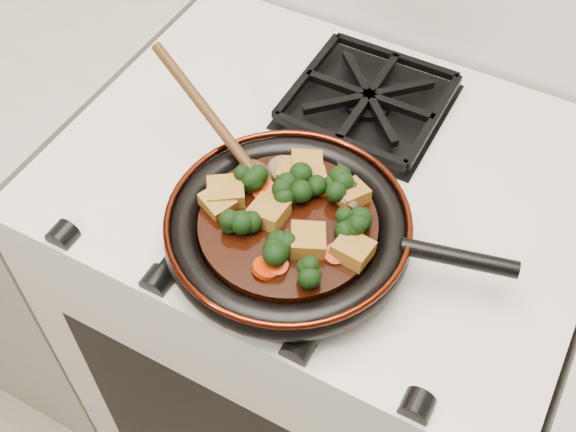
% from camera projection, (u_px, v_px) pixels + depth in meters
% --- Properties ---
extents(stove, '(0.76, 0.60, 0.90)m').
position_uv_depth(stove, '(317.00, 324.00, 1.39)').
color(stove, beige).
rests_on(stove, ground).
extents(burner_grate_front, '(0.23, 0.23, 0.03)m').
position_uv_depth(burner_grate_front, '(280.00, 229.00, 0.95)').
color(burner_grate_front, black).
rests_on(burner_grate_front, stove).
extents(burner_grate_back, '(0.23, 0.23, 0.03)m').
position_uv_depth(burner_grate_back, '(368.00, 100.00, 1.10)').
color(burner_grate_back, black).
rests_on(burner_grate_back, stove).
extents(skillet, '(0.43, 0.31, 0.05)m').
position_uv_depth(skillet, '(290.00, 229.00, 0.91)').
color(skillet, black).
rests_on(skillet, burner_grate_front).
extents(braising_sauce, '(0.23, 0.23, 0.02)m').
position_uv_depth(braising_sauce, '(288.00, 226.00, 0.90)').
color(braising_sauce, black).
rests_on(braising_sauce, skillet).
extents(tofu_cube_0, '(0.05, 0.05, 0.03)m').
position_uv_depth(tofu_cube_0, '(293.00, 171.00, 0.94)').
color(tofu_cube_0, olive).
rests_on(tofu_cube_0, braising_sauce).
extents(tofu_cube_1, '(0.05, 0.04, 0.03)m').
position_uv_depth(tofu_cube_1, '(269.00, 213.00, 0.89)').
color(tofu_cube_1, olive).
rests_on(tofu_cube_1, braising_sauce).
extents(tofu_cube_2, '(0.05, 0.05, 0.03)m').
position_uv_depth(tofu_cube_2, '(353.00, 250.00, 0.86)').
color(tofu_cube_2, olive).
rests_on(tofu_cube_2, braising_sauce).
extents(tofu_cube_3, '(0.06, 0.06, 0.03)m').
position_uv_depth(tofu_cube_3, '(226.00, 193.00, 0.91)').
color(tofu_cube_3, olive).
rests_on(tofu_cube_3, braising_sauce).
extents(tofu_cube_4, '(0.06, 0.05, 0.03)m').
position_uv_depth(tofu_cube_4, '(306.00, 165.00, 0.94)').
color(tofu_cube_4, olive).
rests_on(tofu_cube_4, braising_sauce).
extents(tofu_cube_5, '(0.05, 0.05, 0.02)m').
position_uv_depth(tofu_cube_5, '(312.00, 182.00, 0.93)').
color(tofu_cube_5, olive).
rests_on(tofu_cube_5, braising_sauce).
extents(tofu_cube_6, '(0.05, 0.05, 0.03)m').
position_uv_depth(tofu_cube_6, '(351.00, 194.00, 0.91)').
color(tofu_cube_6, olive).
rests_on(tofu_cube_6, braising_sauce).
extents(tofu_cube_7, '(0.06, 0.06, 0.03)m').
position_uv_depth(tofu_cube_7, '(308.00, 241.00, 0.87)').
color(tofu_cube_7, olive).
rests_on(tofu_cube_7, braising_sauce).
extents(tofu_cube_8, '(0.05, 0.05, 0.03)m').
position_uv_depth(tofu_cube_8, '(218.00, 203.00, 0.90)').
color(tofu_cube_8, olive).
rests_on(tofu_cube_8, braising_sauce).
extents(broccoli_floret_0, '(0.08, 0.09, 0.06)m').
position_uv_depth(broccoli_floret_0, '(293.00, 196.00, 0.91)').
color(broccoli_floret_0, black).
rests_on(broccoli_floret_0, braising_sauce).
extents(broccoli_floret_1, '(0.08, 0.08, 0.06)m').
position_uv_depth(broccoli_floret_1, '(249.00, 183.00, 0.92)').
color(broccoli_floret_1, black).
rests_on(broccoli_floret_1, braising_sauce).
extents(broccoli_floret_2, '(0.07, 0.07, 0.07)m').
position_uv_depth(broccoli_floret_2, '(351.00, 224.00, 0.88)').
color(broccoli_floret_2, black).
rests_on(broccoli_floret_2, braising_sauce).
extents(broccoli_floret_3, '(0.08, 0.09, 0.07)m').
position_uv_depth(broccoli_floret_3, '(243.00, 221.00, 0.88)').
color(broccoli_floret_3, black).
rests_on(broccoli_floret_3, braising_sauce).
extents(broccoli_floret_4, '(0.09, 0.09, 0.07)m').
position_uv_depth(broccoli_floret_4, '(272.00, 248.00, 0.86)').
color(broccoli_floret_4, black).
rests_on(broccoli_floret_4, braising_sauce).
extents(broccoli_floret_5, '(0.08, 0.07, 0.07)m').
position_uv_depth(broccoli_floret_5, '(306.00, 186.00, 0.92)').
color(broccoli_floret_5, black).
rests_on(broccoli_floret_5, braising_sauce).
extents(broccoli_floret_6, '(0.07, 0.08, 0.05)m').
position_uv_depth(broccoli_floret_6, '(340.00, 190.00, 0.92)').
color(broccoli_floret_6, black).
rests_on(broccoli_floret_6, braising_sauce).
extents(broccoli_floret_7, '(0.07, 0.08, 0.07)m').
position_uv_depth(broccoli_floret_7, '(313.00, 270.00, 0.84)').
color(broccoli_floret_7, black).
rests_on(broccoli_floret_7, braising_sauce).
extents(carrot_coin_0, '(0.03, 0.03, 0.02)m').
position_uv_depth(carrot_coin_0, '(276.00, 265.00, 0.85)').
color(carrot_coin_0, '#B32704').
rests_on(carrot_coin_0, braising_sauce).
extents(carrot_coin_1, '(0.03, 0.03, 0.02)m').
position_uv_depth(carrot_coin_1, '(335.00, 254.00, 0.86)').
color(carrot_coin_1, '#B32704').
rests_on(carrot_coin_1, braising_sauce).
extents(carrot_coin_2, '(0.03, 0.03, 0.02)m').
position_uv_depth(carrot_coin_2, '(265.00, 268.00, 0.85)').
color(carrot_coin_2, '#B32704').
rests_on(carrot_coin_2, braising_sauce).
extents(carrot_coin_3, '(0.03, 0.03, 0.02)m').
position_uv_depth(carrot_coin_3, '(263.00, 189.00, 0.92)').
color(carrot_coin_3, '#B32704').
rests_on(carrot_coin_3, braising_sauce).
extents(carrot_coin_4, '(0.03, 0.03, 0.01)m').
position_uv_depth(carrot_coin_4, '(221.00, 211.00, 0.90)').
color(carrot_coin_4, '#B32704').
rests_on(carrot_coin_4, braising_sauce).
extents(carrot_coin_5, '(0.03, 0.03, 0.02)m').
position_uv_depth(carrot_coin_5, '(325.00, 187.00, 0.92)').
color(carrot_coin_5, '#B32704').
rests_on(carrot_coin_5, braising_sauce).
extents(mushroom_slice_0, '(0.04, 0.04, 0.03)m').
position_uv_depth(mushroom_slice_0, '(281.00, 170.00, 0.94)').
color(mushroom_slice_0, brown).
rests_on(mushroom_slice_0, braising_sauce).
extents(mushroom_slice_1, '(0.05, 0.04, 0.03)m').
position_uv_depth(mushroom_slice_1, '(345.00, 196.00, 0.91)').
color(mushroom_slice_1, brown).
rests_on(mushroom_slice_1, braising_sauce).
extents(mushroom_slice_2, '(0.04, 0.03, 0.03)m').
position_uv_depth(mushroom_slice_2, '(348.00, 201.00, 0.91)').
color(mushroom_slice_2, brown).
rests_on(mushroom_slice_2, braising_sauce).
extents(wooden_spoon, '(0.14, 0.08, 0.23)m').
position_uv_depth(wooden_spoon, '(226.00, 137.00, 0.95)').
color(wooden_spoon, '#41270E').
rests_on(wooden_spoon, braising_sauce).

